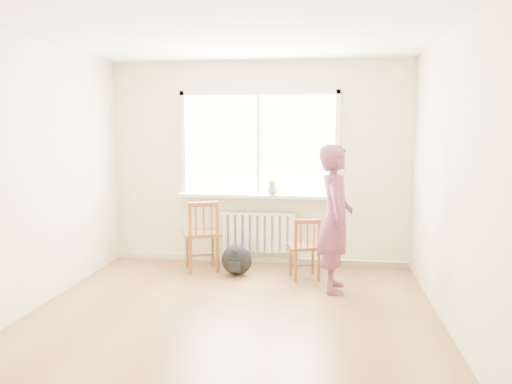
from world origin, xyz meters
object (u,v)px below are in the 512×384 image
(chair_right, at_px, (305,249))
(backpack, at_px, (237,260))
(cat, at_px, (273,188))
(person, at_px, (335,219))
(chair_left, at_px, (202,236))

(chair_right, relative_size, backpack, 1.99)
(backpack, bearing_deg, chair_right, -5.36)
(cat, xyz_separation_m, backpack, (-0.40, -0.45, -0.86))
(person, relative_size, cat, 4.48)
(chair_left, xyz_separation_m, chair_right, (1.31, -0.19, -0.08))
(cat, height_order, backpack, cat)
(backpack, bearing_deg, chair_left, 166.47)
(backpack, bearing_deg, cat, 48.37)
(chair_right, distance_m, person, 0.66)
(chair_left, relative_size, person, 0.56)
(chair_left, relative_size, backpack, 2.40)
(cat, bearing_deg, backpack, -131.50)
(chair_right, xyz_separation_m, person, (0.34, -0.35, 0.44))
(chair_right, xyz_separation_m, backpack, (-0.85, 0.08, -0.19))
(cat, bearing_deg, chair_right, -49.53)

